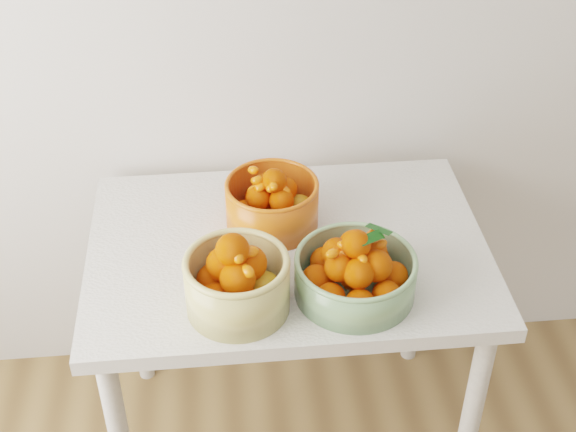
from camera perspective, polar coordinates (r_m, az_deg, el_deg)
The scene contains 4 objects.
table at distance 2.07m, azimuth -0.02°, elevation -4.13°, with size 1.00×0.70×0.75m.
bowl_cream at distance 1.79m, azimuth -3.67°, elevation -4.66°, with size 0.30×0.30×0.20m.
bowl_green at distance 1.84m, azimuth 4.79°, elevation -3.98°, with size 0.30×0.30×0.18m.
bowl_orange at distance 2.04m, azimuth -1.12°, elevation 0.95°, with size 0.25×0.25×0.17m.
Camera 1 is at (-0.48, 0.05, 2.02)m, focal length 50.00 mm.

